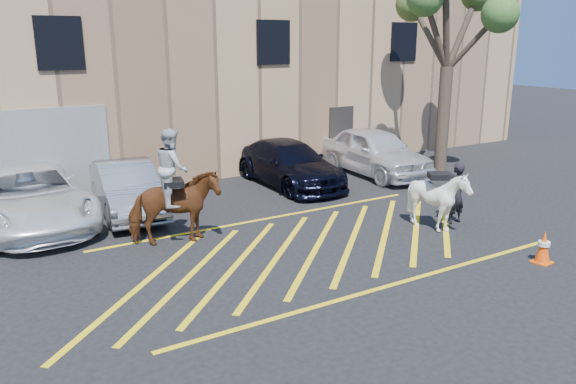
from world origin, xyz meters
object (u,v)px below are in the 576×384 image
car_blue_suv (289,164)px  handler (456,193)px  mounted_bay (174,199)px  saddled_white (438,200)px  car_white_pickup (30,197)px  tree (451,9)px  car_silver_sedan (127,188)px  traffic_cone (544,247)px  car_white_suv (375,151)px

car_blue_suv → handler: 5.96m
mounted_bay → saddled_white: mounted_bay is taller
car_white_pickup → car_blue_suv: (7.94, 0.16, -0.06)m
tree → handler: bearing=-131.9°
car_white_pickup → tree: tree is taller
car_blue_suv → tree: bearing=-14.9°
car_silver_sedan → car_blue_suv: (5.49, 0.38, 0.01)m
handler → traffic_cone: size_ratio=2.25×
car_silver_sedan → car_white_suv: (8.91, 0.11, 0.12)m
car_silver_sedan → handler: (7.13, -5.35, 0.11)m
car_silver_sedan → traffic_cone: 10.67m
tree → car_white_suv: bearing=148.0°
tree → car_blue_suv: bearing=164.3°
saddled_white → traffic_cone: size_ratio=2.63×
car_white_pickup → saddled_white: 10.48m
car_white_pickup → car_white_suv: size_ratio=1.14×
saddled_white → handler: bearing=13.1°
mounted_bay → traffic_cone: mounted_bay is taller
saddled_white → car_silver_sedan: bearing=138.7°
car_blue_suv → tree: (5.41, -1.52, 4.97)m
car_white_pickup → tree: 14.29m
car_white_suv → handler: 5.74m
car_white_pickup → car_silver_sedan: bearing=-7.8°
car_blue_suv → car_white_suv: 3.43m
car_white_pickup → mounted_bay: 4.26m
car_blue_suv → mounted_bay: size_ratio=1.78×
car_silver_sedan → tree: (10.91, -1.14, 4.98)m
handler → tree: bearing=-134.9°
car_white_suv → mounted_bay: mounted_bay is taller
car_white_pickup → car_blue_suv: 7.94m
traffic_cone → tree: tree is taller
saddled_white → mounted_bay: bearing=157.6°
car_silver_sedan → traffic_cone: car_silver_sedan is taller
car_white_suv → traffic_cone: bearing=-102.0°
traffic_cone → tree: 9.86m
car_white_pickup → car_silver_sedan: 2.46m
car_white_suv → handler: bearing=-105.3°
car_white_suv → saddled_white: 6.21m
mounted_bay → saddled_white: size_ratio=1.45×
handler → car_blue_suv: bearing=-77.1°
car_white_pickup → traffic_cone: car_white_pickup is taller
car_blue_suv → car_white_suv: bearing=-3.8°
car_white_suv → saddled_white: bearing=-112.0°
saddled_white → car_white_pickup: bearing=146.7°
car_white_pickup → car_silver_sedan: size_ratio=1.29×
car_silver_sedan → mounted_bay: mounted_bay is taller
tree → saddled_white: bearing=-136.2°
car_white_pickup → tree: size_ratio=0.76×
car_blue_suv → saddled_white: bearing=-81.4°
car_white_pickup → mounted_bay: mounted_bay is taller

